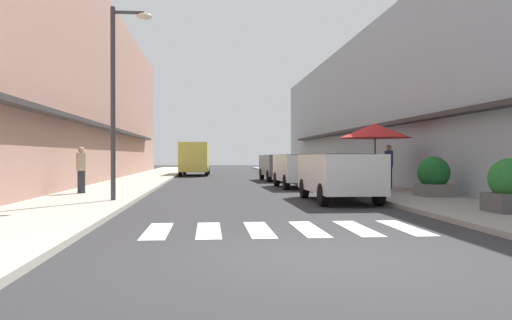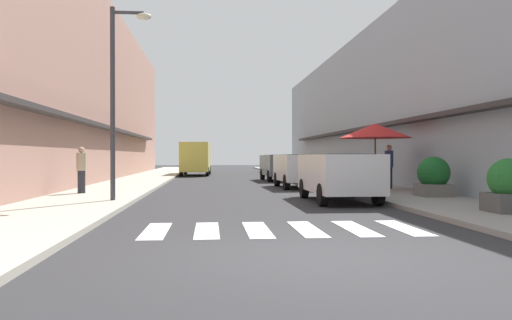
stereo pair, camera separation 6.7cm
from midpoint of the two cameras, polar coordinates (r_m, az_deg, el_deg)
The scene contains 16 objects.
ground_plane at distance 26.51m, azimuth -2.24°, elevation -2.59°, with size 106.63×106.63×0.00m, color #2B2B2D.
sidewalk_left at distance 26.73m, azimuth -13.35°, elevation -2.45°, with size 3.11×67.86×0.12m, color #ADA899.
sidewalk_right at distance 27.27m, azimuth 8.65°, elevation -2.38°, with size 3.11×67.86×0.12m, color gray.
building_row_left at distance 29.14m, azimuth -20.94°, elevation 7.30°, with size 5.50×45.62×9.80m.
building_row_right at distance 29.92m, azimuth 15.58°, elevation 5.49°, with size 5.50×45.62×8.09m.
crosswalk at distance 9.92m, azimuth 2.89°, elevation -7.65°, with size 5.20×2.20×0.01m.
parked_car_near at distance 16.03m, azimuth 8.98°, elevation -1.28°, with size 1.81×4.34×1.47m.
parked_car_mid at distance 22.80m, azimuth 4.70°, elevation -0.77°, with size 1.89×3.99×1.47m.
parked_car_far at distance 29.17m, azimuth 2.51°, elevation -0.50°, with size 1.93×4.25×1.47m.
delivery_van at distance 37.50m, azimuth -6.80°, elevation 0.45°, with size 2.15×5.46×2.37m.
street_lamp at distance 15.69m, azimuth -14.96°, elevation 8.22°, with size 1.19×0.28×5.61m.
cafe_umbrella at distance 20.11m, azimuth 12.91°, elevation 3.14°, with size 2.74×2.74×2.52m.
planter_corner at distance 13.15m, azimuth 26.03°, elevation -2.60°, with size 0.94×0.94×1.23m.
planter_midblock at distance 17.42m, azimuth 18.91°, elevation -1.78°, with size 1.03×1.03×1.27m.
pedestrian_walking_near at distance 18.83m, azimuth -18.81°, elevation -0.94°, with size 0.34×0.34×1.60m.
pedestrian_walking_far at distance 20.90m, azimuth 14.34°, elevation -0.59°, with size 0.34×0.34×1.72m.
Camera 1 is at (-1.43, -7.04, 1.40)m, focal length 36.26 mm.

